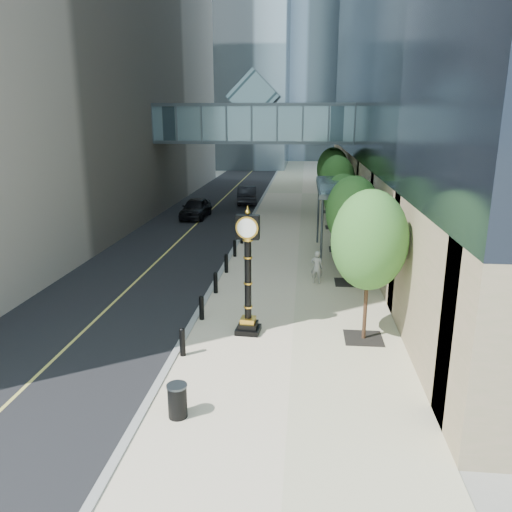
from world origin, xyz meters
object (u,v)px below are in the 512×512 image
(street_clock, at_px, (248,281))
(car_far, at_px, (247,195))
(pedestrian, at_px, (317,267))
(trash_bin, at_px, (177,402))
(car_near, at_px, (196,208))

(street_clock, distance_m, car_far, 30.26)
(street_clock, height_order, pedestrian, street_clock)
(street_clock, height_order, trash_bin, street_clock)
(car_far, bearing_deg, car_near, 60.80)
(trash_bin, height_order, pedestrian, pedestrian)
(street_clock, xyz_separation_m, pedestrian, (2.68, 6.14, -1.22))
(trash_bin, xyz_separation_m, car_far, (-2.25, 35.74, 0.34))
(street_clock, relative_size, car_far, 0.94)
(street_clock, height_order, car_near, street_clock)
(car_near, distance_m, car_far, 8.39)
(trash_bin, bearing_deg, car_near, 101.28)
(pedestrian, distance_m, car_far, 24.68)
(street_clock, bearing_deg, car_near, 111.39)
(pedestrian, bearing_deg, car_near, -44.76)
(street_clock, xyz_separation_m, car_near, (-6.86, 22.33, -1.27))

